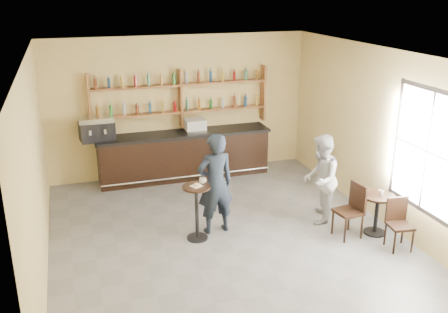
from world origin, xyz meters
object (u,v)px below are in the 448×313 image
object	(u,v)px
cafe_table	(376,214)
patron_second	(320,179)
pedestal_table	(197,213)
pastry_case	(195,125)
man_main	(215,184)
bar_counter	(184,155)
chair_south	(400,225)
chair_west	(348,211)
espresso_machine	(97,129)

from	to	relation	value
cafe_table	patron_second	world-z (taller)	patron_second
pedestal_table	pastry_case	bearing A→B (deg)	75.65
man_main	patron_second	size ratio (longest dim) A/B	1.10
pedestal_table	patron_second	world-z (taller)	patron_second
bar_counter	patron_second	size ratio (longest dim) A/B	2.35
bar_counter	chair_south	world-z (taller)	bar_counter
pedestal_table	chair_south	size ratio (longest dim) A/B	1.14
pastry_case	chair_west	distance (m)	4.18
pedestal_table	man_main	bearing A→B (deg)	24.76
bar_counter	pedestal_table	size ratio (longest dim) A/B	3.96
pedestal_table	man_main	size ratio (longest dim) A/B	0.54
man_main	pedestal_table	bearing A→B (deg)	18.43
pastry_case	patron_second	distance (m)	3.41
chair_west	chair_south	world-z (taller)	chair_west
pastry_case	pedestal_table	size ratio (longest dim) A/B	0.47
bar_counter	chair_south	bearing A→B (deg)	-58.61
chair_south	man_main	bearing A→B (deg)	158.08
pastry_case	cafe_table	world-z (taller)	pastry_case
bar_counter	man_main	bearing A→B (deg)	-92.04
espresso_machine	patron_second	distance (m)	4.83
man_main	chair_south	distance (m)	3.20
pastry_case	patron_second	xyz separation A→B (m)	(1.60, -2.98, -0.37)
bar_counter	chair_south	size ratio (longest dim) A/B	4.52
man_main	cafe_table	xyz separation A→B (m)	(2.71, -0.96, -0.55)
espresso_machine	pedestal_table	size ratio (longest dim) A/B	0.72
chair_west	pastry_case	bearing A→B (deg)	-161.36
pedestal_table	man_main	distance (m)	0.60
chair_west	chair_south	distance (m)	0.89
espresso_machine	bar_counter	bearing A→B (deg)	-5.94
chair_west	patron_second	size ratio (longest dim) A/B	0.58
bar_counter	patron_second	distance (m)	3.54
bar_counter	pastry_case	distance (m)	0.73
espresso_machine	man_main	xyz separation A→B (m)	(1.79, -2.80, -0.40)
bar_counter	chair_west	world-z (taller)	bar_counter
cafe_table	chair_west	size ratio (longest dim) A/B	0.76
espresso_machine	cafe_table	xyz separation A→B (m)	(4.50, -3.75, -0.96)
bar_counter	pedestal_table	world-z (taller)	bar_counter
pastry_case	man_main	bearing A→B (deg)	-100.26
pedestal_table	chair_west	bearing A→B (deg)	-15.96
chair_west	patron_second	xyz separation A→B (m)	(-0.18, 0.72, 0.35)
bar_counter	pedestal_table	distance (m)	3.02
pedestal_table	chair_west	world-z (taller)	pedestal_table
espresso_machine	pastry_case	size ratio (longest dim) A/B	1.53
man_main	cafe_table	distance (m)	2.92
pastry_case	pedestal_table	distance (m)	3.15
chair_west	patron_second	world-z (taller)	patron_second
pedestal_table	cafe_table	xyz separation A→B (m)	(3.10, -0.78, -0.13)
bar_counter	chair_south	xyz separation A→B (m)	(2.66, -4.35, -0.10)
espresso_machine	pedestal_table	distance (m)	3.39
espresso_machine	man_main	world-z (taller)	man_main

